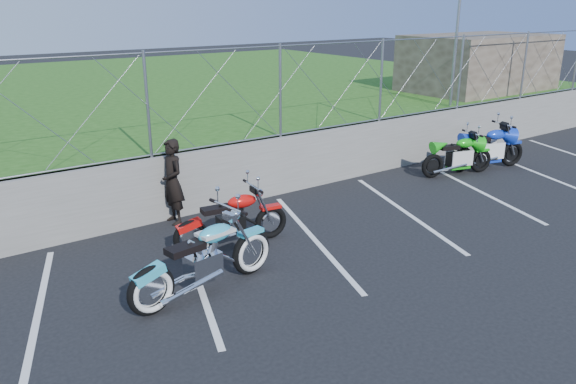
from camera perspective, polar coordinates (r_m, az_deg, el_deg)
ground at (r=9.67m, az=6.23°, el=-6.60°), size 90.00×90.00×0.00m
retaining_wall at (r=12.09m, az=-4.67°, el=1.99°), size 30.00×0.22×1.30m
grass_field at (r=21.12m, az=-18.91°, el=8.27°), size 30.00×20.00×1.30m
stone_building at (r=20.39m, az=18.81°, el=12.36°), size 5.00×3.00×1.80m
chain_link_fence at (r=11.73m, az=-4.88°, el=9.73°), size 28.00×0.03×2.00m
sign_pole at (r=16.75m, az=16.61°, el=13.46°), size 0.08×0.08×3.00m
parking_lines at (r=11.09m, az=7.49°, el=-3.23°), size 18.29×4.31×0.01m
cruiser_turquoise at (r=8.41m, az=-8.33°, el=-6.93°), size 2.52×0.80×1.26m
naked_orange at (r=9.93m, az=-5.58°, el=-3.01°), size 2.14×0.73×1.07m
sportbike_green at (r=14.63m, az=16.92°, el=3.40°), size 1.99×0.77×1.05m
sportbike_blue at (r=15.40m, az=19.70°, el=4.04°), size 2.21×0.86×1.17m
person_standing at (r=11.03m, az=-11.65°, el=1.02°), size 0.41×0.61×1.68m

